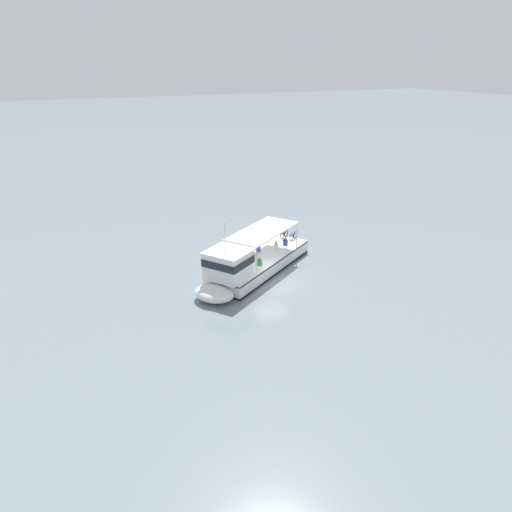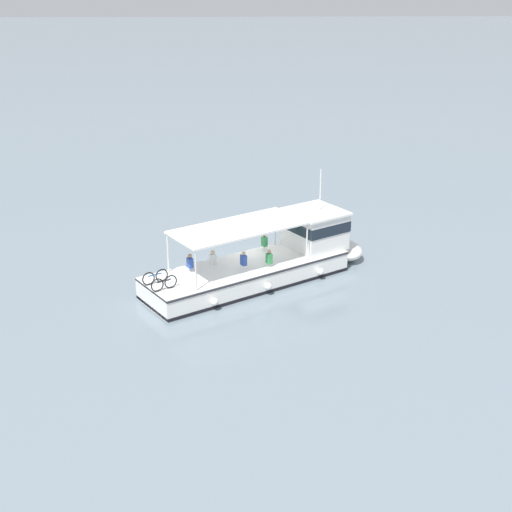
# 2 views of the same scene
# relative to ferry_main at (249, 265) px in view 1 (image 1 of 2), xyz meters

# --- Properties ---
(ground_plane) EXTENTS (400.00, 400.00, 0.00)m
(ground_plane) POSITION_rel_ferry_main_xyz_m (-1.45, -1.04, -1.02)
(ground_plane) COLOR slate
(ferry_main) EXTENTS (9.47, 12.37, 5.32)m
(ferry_main) POSITION_rel_ferry_main_xyz_m (0.00, 0.00, 0.00)
(ferry_main) COLOR white
(ferry_main) RESTS_ON ground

